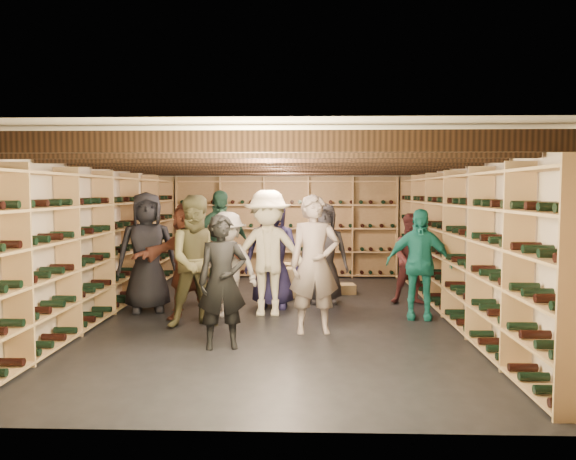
# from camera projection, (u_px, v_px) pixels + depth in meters

# --- Properties ---
(ground) EXTENTS (8.00, 8.00, 0.00)m
(ground) POSITION_uv_depth(u_px,v_px,m) (277.00, 316.00, 8.31)
(ground) COLOR black
(ground) RESTS_ON ground
(walls) EXTENTS (5.52, 8.02, 2.40)m
(walls) POSITION_uv_depth(u_px,v_px,m) (277.00, 235.00, 8.22)
(walls) COLOR #BFAE95
(walls) RESTS_ON ground
(ceiling) EXTENTS (5.50, 8.00, 0.01)m
(ceiling) POSITION_uv_depth(u_px,v_px,m) (277.00, 153.00, 8.14)
(ceiling) COLOR beige
(ceiling) RESTS_ON walls
(ceiling_joists) EXTENTS (5.40, 7.12, 0.18)m
(ceiling_joists) POSITION_uv_depth(u_px,v_px,m) (277.00, 163.00, 8.15)
(ceiling_joists) COLOR black
(ceiling_joists) RESTS_ON ground
(wine_rack_left) EXTENTS (0.32, 7.50, 2.15)m
(wine_rack_left) POSITION_uv_depth(u_px,v_px,m) (104.00, 243.00, 8.32)
(wine_rack_left) COLOR #A1844E
(wine_rack_left) RESTS_ON ground
(wine_rack_right) EXTENTS (0.32, 7.50, 2.15)m
(wine_rack_right) POSITION_uv_depth(u_px,v_px,m) (453.00, 244.00, 8.15)
(wine_rack_right) COLOR #A1844E
(wine_rack_right) RESTS_ON ground
(wine_rack_back) EXTENTS (4.70, 0.30, 2.15)m
(wine_rack_back) POSITION_uv_depth(u_px,v_px,m) (286.00, 227.00, 12.05)
(wine_rack_back) COLOR #A1844E
(wine_rack_back) RESTS_ON ground
(crate_stack_left) EXTENTS (0.59, 0.49, 0.51)m
(crate_stack_left) POSITION_uv_depth(u_px,v_px,m) (297.00, 282.00, 9.82)
(crate_stack_left) COLOR #A48156
(crate_stack_left) RESTS_ON ground
(crate_stack_right) EXTENTS (0.59, 0.49, 0.51)m
(crate_stack_right) POSITION_uv_depth(u_px,v_px,m) (283.00, 277.00, 10.44)
(crate_stack_right) COLOR #A48156
(crate_stack_right) RESTS_ON ground
(crate_loose) EXTENTS (0.54, 0.39, 0.17)m
(crate_loose) POSITION_uv_depth(u_px,v_px,m) (341.00, 289.00, 10.12)
(crate_loose) COLOR #A48156
(crate_loose) RESTS_ON ground
(person_0) EXTENTS (1.02, 0.80, 1.84)m
(person_0) POSITION_uv_depth(u_px,v_px,m) (147.00, 252.00, 8.60)
(person_0) COLOR black
(person_0) RESTS_ON ground
(person_1) EXTENTS (0.65, 0.50, 1.58)m
(person_1) POSITION_uv_depth(u_px,v_px,m) (222.00, 282.00, 6.56)
(person_1) COLOR black
(person_1) RESTS_ON ground
(person_2) EXTENTS (1.05, 0.92, 1.80)m
(person_2) POSITION_uv_depth(u_px,v_px,m) (199.00, 261.00, 7.59)
(person_2) COLOR brown
(person_2) RESTS_ON ground
(person_3) EXTENTS (1.20, 0.69, 1.86)m
(person_3) POSITION_uv_depth(u_px,v_px,m) (268.00, 253.00, 8.32)
(person_3) COLOR beige
(person_3) RESTS_ON ground
(person_4) EXTENTS (0.98, 0.52, 1.60)m
(person_4) POSITION_uv_depth(u_px,v_px,m) (419.00, 264.00, 8.10)
(person_4) COLOR #1B7A6E
(person_4) RESTS_ON ground
(person_5) EXTENTS (1.62, 0.61, 1.71)m
(person_5) POSITION_uv_depth(u_px,v_px,m) (189.00, 260.00, 8.10)
(person_5) COLOR brown
(person_5) RESTS_ON ground
(person_6) EXTENTS (0.87, 0.57, 1.77)m
(person_6) POSITION_uv_depth(u_px,v_px,m) (272.00, 252.00, 8.87)
(person_6) COLOR #25214C
(person_6) RESTS_ON ground
(person_7) EXTENTS (0.70, 0.50, 1.80)m
(person_7) POSITION_uv_depth(u_px,v_px,m) (315.00, 264.00, 7.26)
(person_7) COLOR gray
(person_7) RESTS_ON ground
(person_8) EXTENTS (0.75, 0.60, 1.49)m
(person_8) POSITION_uv_depth(u_px,v_px,m) (413.00, 259.00, 9.14)
(person_8) COLOR #451B1C
(person_8) RESTS_ON ground
(person_9) EXTENTS (1.15, 0.93, 1.55)m
(person_9) POSITION_uv_depth(u_px,v_px,m) (227.00, 265.00, 8.21)
(person_9) COLOR #A29C95
(person_9) RESTS_ON ground
(person_10) EXTENTS (1.18, 0.86, 1.86)m
(person_10) POSITION_uv_depth(u_px,v_px,m) (219.00, 245.00, 9.49)
(person_10) COLOR #234A37
(person_10) RESTS_ON ground
(person_12) EXTENTS (0.84, 0.57, 1.66)m
(person_12) POSITION_uv_depth(u_px,v_px,m) (323.00, 253.00, 9.24)
(person_12) COLOR #302E34
(person_12) RESTS_ON ground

